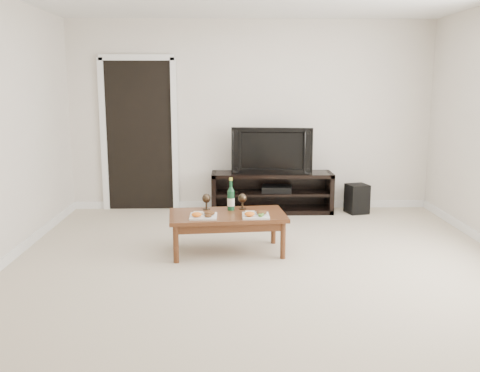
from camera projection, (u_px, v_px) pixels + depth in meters
name	position (u px, v px, depth m)	size (l,w,h in m)	color
floor	(263.00, 276.00, 4.93)	(5.50, 5.50, 0.00)	beige
back_wall	(251.00, 116.00, 7.40)	(5.00, 0.04, 2.60)	silver
doorway	(139.00, 136.00, 7.39)	(0.90, 0.02, 2.05)	black
media_console	(272.00, 192.00, 7.34)	(1.65, 0.45, 0.55)	black
television	(272.00, 150.00, 7.22)	(1.08, 0.14, 0.62)	black
av_receiver	(277.00, 189.00, 7.32)	(0.40, 0.30, 0.08)	black
subwoofer	(357.00, 199.00, 7.29)	(0.27, 0.27, 0.40)	black
coffee_table	(227.00, 233.00, 5.58)	(1.19, 0.65, 0.42)	#573118
plate_left	(203.00, 214.00, 5.39)	(0.27, 0.27, 0.07)	white
plate_right	(256.00, 213.00, 5.41)	(0.27, 0.27, 0.07)	white
wine_bottle	(231.00, 194.00, 5.66)	(0.07, 0.07, 0.35)	#103D22
goblet_left	(206.00, 202.00, 5.71)	(0.09, 0.09, 0.17)	#33281C
goblet_right	(242.00, 201.00, 5.72)	(0.09, 0.09, 0.17)	#33281C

